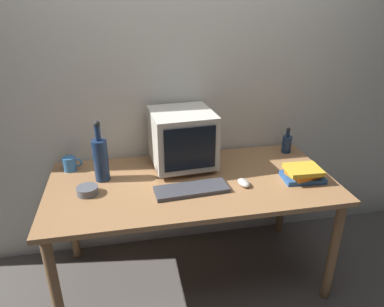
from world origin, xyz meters
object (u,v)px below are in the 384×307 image
(bottle_tall, at_px, (101,158))
(computer_mouse, at_px, (244,183))
(keyboard, at_px, (192,189))
(cd_spindle, at_px, (87,190))
(book_stack, at_px, (303,174))
(mug, at_px, (70,164))
(crt_monitor, at_px, (182,139))
(bottle_short, at_px, (287,143))

(bottle_tall, bearing_deg, computer_mouse, -16.26)
(keyboard, distance_m, cd_spindle, 0.59)
(keyboard, distance_m, computer_mouse, 0.31)
(book_stack, distance_m, mug, 1.45)
(crt_monitor, height_order, mug, crt_monitor)
(computer_mouse, distance_m, book_stack, 0.37)
(keyboard, xyz_separation_m, computer_mouse, (0.31, 0.01, 0.01))
(mug, xyz_separation_m, cd_spindle, (0.13, -0.33, -0.02))
(keyboard, bearing_deg, crt_monitor, 85.02)
(book_stack, distance_m, cd_spindle, 1.27)
(computer_mouse, relative_size, book_stack, 0.40)
(keyboard, distance_m, bottle_short, 0.87)
(bottle_tall, distance_m, bottle_short, 1.28)
(bottle_tall, height_order, cd_spindle, bottle_tall)
(crt_monitor, bearing_deg, computer_mouse, -46.87)
(book_stack, xyz_separation_m, mug, (-1.39, 0.41, 0.00))
(bottle_tall, height_order, book_stack, bottle_tall)
(keyboard, bearing_deg, bottle_short, 23.94)
(keyboard, relative_size, computer_mouse, 4.20)
(book_stack, relative_size, cd_spindle, 2.09)
(crt_monitor, distance_m, cd_spindle, 0.66)
(keyboard, bearing_deg, book_stack, -3.93)
(mug, bearing_deg, crt_monitor, -6.12)
(bottle_short, relative_size, mug, 1.54)
(keyboard, relative_size, cd_spindle, 3.50)
(bottle_tall, relative_size, mug, 3.13)
(computer_mouse, distance_m, cd_spindle, 0.90)
(keyboard, height_order, cd_spindle, cd_spindle)
(crt_monitor, xyz_separation_m, keyboard, (-0.01, -0.33, -0.18))
(bottle_short, xyz_separation_m, mug, (-1.47, 0.00, -0.02))
(crt_monitor, xyz_separation_m, computer_mouse, (0.31, -0.33, -0.17))
(bottle_tall, bearing_deg, book_stack, -11.50)
(computer_mouse, xyz_separation_m, cd_spindle, (-0.89, 0.08, 0.00))
(bottle_tall, xyz_separation_m, bottle_short, (1.27, 0.16, -0.07))
(bottle_short, bearing_deg, cd_spindle, -166.51)
(crt_monitor, height_order, keyboard, crt_monitor)
(keyboard, height_order, bottle_tall, bottle_tall)
(bottle_tall, relative_size, bottle_short, 2.03)
(bottle_short, height_order, cd_spindle, bottle_short)
(crt_monitor, xyz_separation_m, book_stack, (0.68, -0.33, -0.15))
(keyboard, height_order, computer_mouse, computer_mouse)
(cd_spindle, bearing_deg, mug, 111.12)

